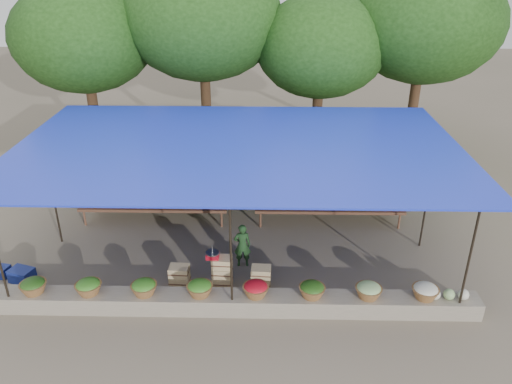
{
  "coord_description": "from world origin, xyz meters",
  "views": [
    {
      "loc": [
        0.69,
        -11.42,
        7.07
      ],
      "look_at": [
        0.44,
        0.2,
        1.44
      ],
      "focal_mm": 35.0,
      "sensor_mm": 36.0,
      "label": 1
    }
  ],
  "objects_px": {
    "crate_counter": "(221,274)",
    "vendor_seated": "(242,245)",
    "weighing_scale": "(213,255)",
    "blue_crate_front": "(22,275)",
    "blue_crate_back": "(0,271)"
  },
  "relations": [
    {
      "from": "weighing_scale",
      "to": "vendor_seated",
      "type": "height_order",
      "value": "vendor_seated"
    },
    {
      "from": "weighing_scale",
      "to": "blue_crate_front",
      "type": "relative_size",
      "value": 0.61
    },
    {
      "from": "blue_crate_front",
      "to": "blue_crate_back",
      "type": "relative_size",
      "value": 1.23
    },
    {
      "from": "weighing_scale",
      "to": "blue_crate_back",
      "type": "height_order",
      "value": "weighing_scale"
    },
    {
      "from": "crate_counter",
      "to": "blue_crate_back",
      "type": "bearing_deg",
      "value": 177.16
    },
    {
      "from": "weighing_scale",
      "to": "blue_crate_front",
      "type": "distance_m",
      "value": 4.61
    },
    {
      "from": "vendor_seated",
      "to": "blue_crate_back",
      "type": "relative_size",
      "value": 2.64
    },
    {
      "from": "crate_counter",
      "to": "weighing_scale",
      "type": "distance_m",
      "value": 0.57
    },
    {
      "from": "crate_counter",
      "to": "weighing_scale",
      "type": "height_order",
      "value": "weighing_scale"
    },
    {
      "from": "crate_counter",
      "to": "blue_crate_front",
      "type": "height_order",
      "value": "crate_counter"
    },
    {
      "from": "crate_counter",
      "to": "vendor_seated",
      "type": "xyz_separation_m",
      "value": [
        0.46,
        0.85,
        0.27
      ]
    },
    {
      "from": "vendor_seated",
      "to": "blue_crate_back",
      "type": "xyz_separation_m",
      "value": [
        -5.81,
        -0.59,
        -0.45
      ]
    },
    {
      "from": "weighing_scale",
      "to": "vendor_seated",
      "type": "distance_m",
      "value": 1.1
    },
    {
      "from": "weighing_scale",
      "to": "blue_crate_front",
      "type": "xyz_separation_m",
      "value": [
        -4.56,
        0.08,
        -0.69
      ]
    },
    {
      "from": "vendor_seated",
      "to": "blue_crate_front",
      "type": "height_order",
      "value": "vendor_seated"
    }
  ]
}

